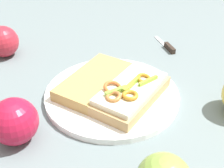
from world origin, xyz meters
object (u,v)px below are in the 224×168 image
object	(u,v)px
sandwich	(130,93)
knife	(167,46)
apple_3	(14,121)
bread_slice_side	(94,81)
apple_5	(3,42)
plate	(112,95)

from	to	relation	value
sandwich	knife	bearing A→B (deg)	-171.33
sandwich	apple_3	world-z (taller)	apple_3
bread_slice_side	apple_5	world-z (taller)	apple_5
knife	bread_slice_side	bearing A→B (deg)	118.61
apple_5	knife	xyz separation A→B (m)	(0.02, -0.42, -0.03)
apple_3	sandwich	bearing A→B (deg)	-66.49
plate	sandwich	bearing A→B (deg)	-127.28
apple_5	sandwich	bearing A→B (deg)	-125.69
plate	apple_3	size ratio (longest dim) A/B	3.39
bread_slice_side	apple_5	size ratio (longest dim) A/B	2.28
bread_slice_side	apple_3	size ratio (longest dim) A/B	2.19
apple_3	knife	bearing A→B (deg)	-44.78
sandwich	apple_3	distance (m)	0.22
sandwich	apple_3	size ratio (longest dim) A/B	2.39
plate	knife	world-z (taller)	same
bread_slice_side	knife	distance (m)	0.27
plate	knife	xyz separation A→B (m)	(0.21, -0.16, -0.00)
knife	apple_5	bearing A→B (deg)	77.64
apple_5	plate	bearing A→B (deg)	-125.48
sandwich	knife	xyz separation A→B (m)	(0.24, -0.12, -0.02)
plate	bread_slice_side	size ratio (longest dim) A/B	1.55
plate	apple_5	bearing A→B (deg)	54.52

